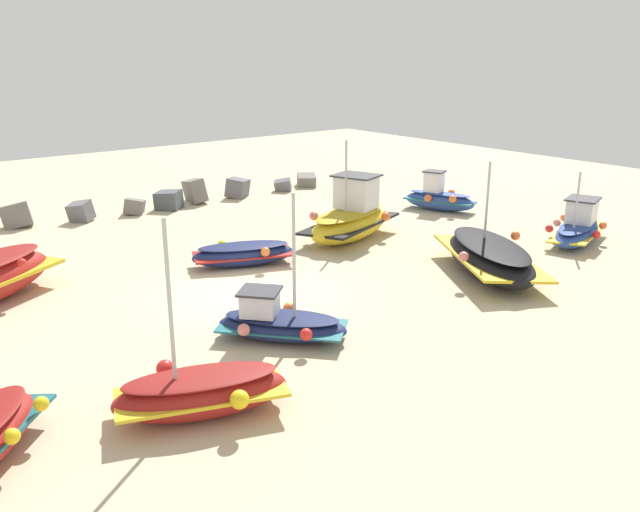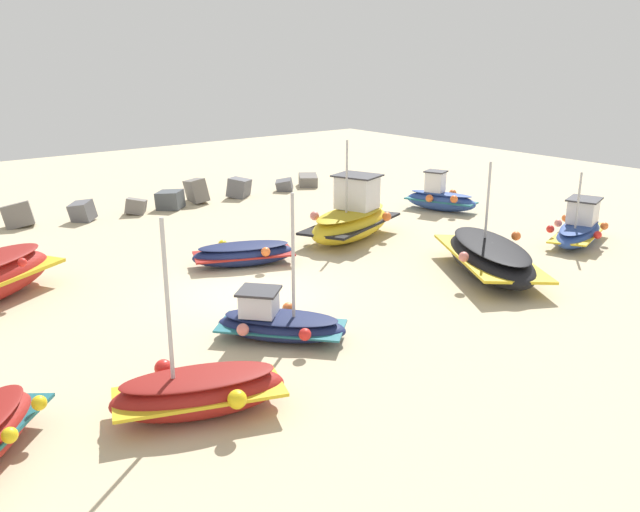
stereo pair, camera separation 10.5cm
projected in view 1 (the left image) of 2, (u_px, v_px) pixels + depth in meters
The scene contains 9 objects.
ground_plane at pixel (245, 293), 19.06m from camera, with size 58.46×58.46×0.00m, color beige.
fishing_boat_0 at pixel (490, 257), 20.45m from camera, with size 4.43×5.37×3.52m.
fishing_boat_1 at pixel (279, 323), 15.93m from camera, with size 3.00×3.19×3.63m.
fishing_boat_3 at pixel (439, 198), 28.64m from camera, with size 2.17×3.32×1.74m.
fishing_boat_4 at pixel (201, 392), 12.59m from camera, with size 3.60×2.41×3.96m.
fishing_boat_5 at pixel (243, 254), 21.34m from camera, with size 3.52×2.31×0.78m.
fishing_boat_6 at pixel (351, 219), 24.26m from camera, with size 4.87×3.31×3.73m.
fishing_boat_8 at pixel (578, 228), 23.84m from camera, with size 3.91×2.38×2.73m.
breakwater_rocks at pixel (95, 209), 27.35m from camera, with size 23.27×2.27×1.32m.
Camera 1 is at (-9.43, -15.32, 6.73)m, focal length 37.04 mm.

